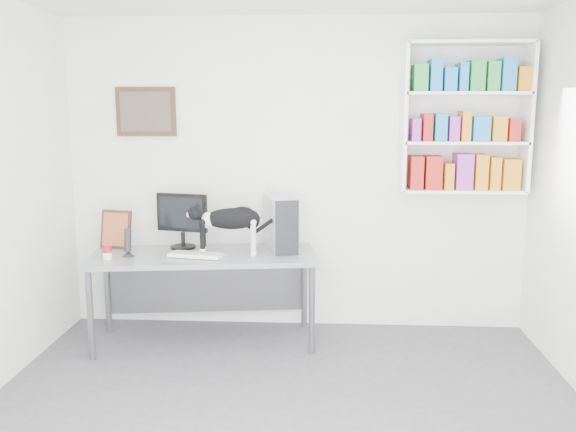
{
  "coord_description": "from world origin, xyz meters",
  "views": [
    {
      "loc": [
        0.24,
        -3.29,
        1.93
      ],
      "look_at": [
        -0.04,
        1.53,
        1.07
      ],
      "focal_mm": 38.0,
      "sensor_mm": 36.0,
      "label": 1
    }
  ],
  "objects_px": {
    "bookshelf": "(465,118)",
    "soup_can": "(107,253)",
    "speaker": "(128,242)",
    "keyboard": "(196,255)",
    "pc_tower": "(280,223)",
    "leaning_print": "(116,228)",
    "cat": "(230,231)",
    "desk": "(205,298)",
    "monitor": "(182,220)"
  },
  "relations": [
    {
      "from": "desk",
      "to": "soup_can",
      "type": "height_order",
      "value": "soup_can"
    },
    {
      "from": "pc_tower",
      "to": "speaker",
      "type": "xyz_separation_m",
      "value": [
        -1.2,
        -0.29,
        -0.11
      ]
    },
    {
      "from": "keyboard",
      "to": "cat",
      "type": "xyz_separation_m",
      "value": [
        0.27,
        0.08,
        0.19
      ]
    },
    {
      "from": "monitor",
      "to": "leaning_print",
      "type": "distance_m",
      "value": 0.57
    },
    {
      "from": "bookshelf",
      "to": "soup_can",
      "type": "bearing_deg",
      "value": -168.73
    },
    {
      "from": "keyboard",
      "to": "leaning_print",
      "type": "height_order",
      "value": "leaning_print"
    },
    {
      "from": "bookshelf",
      "to": "monitor",
      "type": "distance_m",
      "value": 2.5
    },
    {
      "from": "bookshelf",
      "to": "soup_can",
      "type": "xyz_separation_m",
      "value": [
        -2.85,
        -0.57,
        -1.04
      ]
    },
    {
      "from": "bookshelf",
      "to": "pc_tower",
      "type": "height_order",
      "value": "bookshelf"
    },
    {
      "from": "monitor",
      "to": "keyboard",
      "type": "relative_size",
      "value": 1.12
    },
    {
      "from": "bookshelf",
      "to": "keyboard",
      "type": "relative_size",
      "value": 2.91
    },
    {
      "from": "soup_can",
      "to": "cat",
      "type": "distance_m",
      "value": 0.98
    },
    {
      "from": "keyboard",
      "to": "cat",
      "type": "distance_m",
      "value": 0.33
    },
    {
      "from": "keyboard",
      "to": "speaker",
      "type": "bearing_deg",
      "value": -169.37
    },
    {
      "from": "soup_can",
      "to": "keyboard",
      "type": "bearing_deg",
      "value": 9.37
    },
    {
      "from": "cat",
      "to": "speaker",
      "type": "bearing_deg",
      "value": 179.29
    },
    {
      "from": "keyboard",
      "to": "pc_tower",
      "type": "relative_size",
      "value": 0.93
    },
    {
      "from": "monitor",
      "to": "speaker",
      "type": "xyz_separation_m",
      "value": [
        -0.37,
        -0.32,
        -0.12
      ]
    },
    {
      "from": "leaning_print",
      "to": "pc_tower",
      "type": "bearing_deg",
      "value": 10.12
    },
    {
      "from": "leaning_print",
      "to": "soup_can",
      "type": "distance_m",
      "value": 0.42
    },
    {
      "from": "monitor",
      "to": "speaker",
      "type": "bearing_deg",
      "value": -127.65
    },
    {
      "from": "keyboard",
      "to": "pc_tower",
      "type": "xyz_separation_m",
      "value": [
        0.66,
        0.28,
        0.21
      ]
    },
    {
      "from": "pc_tower",
      "to": "leaning_print",
      "type": "relative_size",
      "value": 1.37
    },
    {
      "from": "speaker",
      "to": "soup_can",
      "type": "relative_size",
      "value": 2.26
    },
    {
      "from": "speaker",
      "to": "bookshelf",
      "type": "bearing_deg",
      "value": 13.59
    },
    {
      "from": "monitor",
      "to": "speaker",
      "type": "relative_size",
      "value": 2.01
    },
    {
      "from": "desk",
      "to": "soup_can",
      "type": "bearing_deg",
      "value": -170.66
    },
    {
      "from": "keyboard",
      "to": "soup_can",
      "type": "bearing_deg",
      "value": -161.14
    },
    {
      "from": "keyboard",
      "to": "monitor",
      "type": "bearing_deg",
      "value": 128.89
    },
    {
      "from": "cat",
      "to": "bookshelf",
      "type": "bearing_deg",
      "value": 4.51
    },
    {
      "from": "monitor",
      "to": "pc_tower",
      "type": "distance_m",
      "value": 0.83
    },
    {
      "from": "leaning_print",
      "to": "cat",
      "type": "distance_m",
      "value": 1.03
    },
    {
      "from": "leaning_print",
      "to": "cat",
      "type": "relative_size",
      "value": 0.51
    },
    {
      "from": "keyboard",
      "to": "pc_tower",
      "type": "height_order",
      "value": "pc_tower"
    },
    {
      "from": "keyboard",
      "to": "desk",
      "type": "bearing_deg",
      "value": 78.01
    },
    {
      "from": "monitor",
      "to": "bookshelf",
      "type": "bearing_deg",
      "value": 15.69
    },
    {
      "from": "pc_tower",
      "to": "monitor",
      "type": "bearing_deg",
      "value": 160.99
    },
    {
      "from": "bookshelf",
      "to": "desk",
      "type": "bearing_deg",
      "value": -170.69
    },
    {
      "from": "monitor",
      "to": "soup_can",
      "type": "relative_size",
      "value": 4.55
    },
    {
      "from": "monitor",
      "to": "pc_tower",
      "type": "xyz_separation_m",
      "value": [
        0.83,
        -0.03,
        -0.01
      ]
    },
    {
      "from": "cat",
      "to": "monitor",
      "type": "bearing_deg",
      "value": 145.54
    },
    {
      "from": "bookshelf",
      "to": "speaker",
      "type": "height_order",
      "value": "bookshelf"
    },
    {
      "from": "desk",
      "to": "pc_tower",
      "type": "xyz_separation_m",
      "value": [
        0.62,
        0.17,
        0.61
      ]
    },
    {
      "from": "soup_can",
      "to": "leaning_print",
      "type": "bearing_deg",
      "value": 98.66
    },
    {
      "from": "bookshelf",
      "to": "soup_can",
      "type": "relative_size",
      "value": 11.8
    },
    {
      "from": "speaker",
      "to": "soup_can",
      "type": "distance_m",
      "value": 0.18
    },
    {
      "from": "leaning_print",
      "to": "soup_can",
      "type": "height_order",
      "value": "leaning_print"
    },
    {
      "from": "speaker",
      "to": "leaning_print",
      "type": "xyz_separation_m",
      "value": [
        -0.2,
        0.3,
        0.05
      ]
    },
    {
      "from": "desk",
      "to": "pc_tower",
      "type": "relative_size",
      "value": 3.96
    },
    {
      "from": "bookshelf",
      "to": "leaning_print",
      "type": "distance_m",
      "value": 3.06
    }
  ]
}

